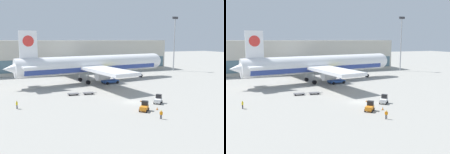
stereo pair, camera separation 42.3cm
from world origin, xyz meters
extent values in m
plane|color=#9E9B93|center=(0.00, 0.00, 0.00)|extent=(400.00, 400.00, 0.00)
cube|color=#BCB7A8|center=(-1.25, 62.44, 7.00)|extent=(90.00, 18.00, 14.00)
cube|color=slate|center=(-1.25, 53.34, 3.85)|extent=(88.20, 0.20, 4.90)
cylinder|color=#9EA0A5|center=(43.92, 46.05, 11.78)|extent=(0.50, 0.50, 23.57)
cube|color=#333338|center=(43.92, 46.05, 24.07)|extent=(2.80, 0.50, 1.00)
cylinder|color=white|center=(0.54, 30.37, 6.10)|extent=(52.24, 14.30, 5.80)
cube|color=#2D428E|center=(0.54, 30.37, 4.79)|extent=(48.12, 13.50, 1.45)
sphere|color=white|center=(26.18, 34.66, 6.10)|extent=(5.68, 5.68, 5.68)
cone|color=white|center=(-25.10, 26.08, 6.10)|extent=(7.20, 6.49, 5.51)
cube|color=white|center=(-21.00, 26.76, 13.00)|extent=(5.20, 1.29, 8.00)
cylinder|color=red|center=(-21.00, 26.76, 13.96)|extent=(3.25, 1.07, 3.20)
cube|color=white|center=(-22.03, 26.59, 6.68)|extent=(5.70, 13.42, 0.50)
cube|color=white|center=(-2.02, 29.94, 5.38)|extent=(15.81, 48.66, 0.90)
cylinder|color=#9EA0A5|center=(-0.36, 20.00, 3.58)|extent=(4.60, 3.45, 2.80)
cylinder|color=#9EA0A5|center=(-3.69, 39.88, 3.58)|extent=(4.60, 3.45, 2.80)
cylinder|color=#9EA0A5|center=(20.03, 33.63, 2.65)|extent=(0.36, 0.36, 4.00)
cylinder|color=black|center=(20.03, 33.63, 0.65)|extent=(1.43, 1.10, 1.30)
cylinder|color=#9EA0A5|center=(-3.03, 26.52, 2.65)|extent=(0.36, 0.36, 4.00)
cylinder|color=black|center=(-3.03, 26.52, 0.65)|extent=(1.43, 1.10, 1.30)
cylinder|color=#9EA0A5|center=(-4.09, 32.84, 2.65)|extent=(0.36, 0.36, 4.00)
cylinder|color=black|center=(-4.09, 32.84, 0.65)|extent=(1.43, 1.10, 1.30)
cube|color=#284C99|center=(4.10, 25.18, 0.80)|extent=(5.62, 3.82, 0.70)
cube|color=#B2B2B7|center=(4.10, 25.18, 4.09)|extent=(5.34, 3.63, 0.30)
cube|color=yellow|center=(4.10, 25.18, 4.64)|extent=(5.34, 3.63, 0.08)
cube|color=#284C99|center=(4.10, 25.18, 2.62)|extent=(4.22, 0.86, 3.07)
cube|color=#284C99|center=(4.10, 25.18, 2.62)|extent=(4.22, 0.86, 3.07)
cylinder|color=black|center=(5.77, 26.98, 0.45)|extent=(0.95, 0.50, 0.90)
cylinder|color=black|center=(6.27, 24.03, 0.45)|extent=(0.95, 0.50, 0.90)
cylinder|color=black|center=(1.93, 26.34, 0.45)|extent=(0.95, 0.50, 0.90)
cylinder|color=black|center=(2.42, 23.38, 0.45)|extent=(0.95, 0.50, 0.90)
cube|color=orange|center=(-1.22, -7.37, 0.70)|extent=(2.59, 2.64, 0.80)
cube|color=black|center=(-0.78, -6.90, 1.55)|extent=(1.52, 1.50, 0.90)
cube|color=black|center=(-0.38, -6.47, 0.42)|extent=(1.03, 0.97, 0.24)
cylinder|color=black|center=(-1.19, -6.31, 0.30)|extent=(0.58, 0.60, 0.60)
cylinder|color=black|center=(-0.16, -7.26, 0.30)|extent=(0.58, 0.60, 0.60)
cylinder|color=black|center=(-2.28, -7.49, 0.30)|extent=(0.58, 0.60, 0.60)
cylinder|color=black|center=(-1.26, -8.44, 0.30)|extent=(0.58, 0.60, 0.60)
cube|color=silver|center=(4.73, -3.14, 0.70)|extent=(2.60, 2.63, 0.80)
cube|color=black|center=(5.18, -2.67, 1.55)|extent=(1.52, 1.51, 0.90)
cube|color=black|center=(5.58, -2.25, 0.42)|extent=(1.02, 0.99, 0.24)
cylinder|color=black|center=(4.78, -2.08, 0.30)|extent=(0.59, 0.60, 0.60)
cylinder|color=black|center=(5.79, -3.05, 0.30)|extent=(0.59, 0.60, 0.60)
cylinder|color=black|center=(3.67, -3.24, 0.30)|extent=(0.59, 0.60, 0.60)
cylinder|color=black|center=(4.68, -4.21, 0.30)|extent=(0.59, 0.60, 0.60)
cube|color=#56565B|center=(-11.28, 12.54, 0.42)|extent=(2.93, 1.77, 0.12)
cube|color=#56565B|center=(-9.44, 12.36, 0.42)|extent=(0.90, 0.17, 0.08)
cylinder|color=black|center=(-10.24, 13.08, 0.18)|extent=(0.37, 0.18, 0.36)
cylinder|color=black|center=(-10.36, 11.81, 0.18)|extent=(0.37, 0.18, 0.36)
cylinder|color=black|center=(-12.19, 13.27, 0.18)|extent=(0.37, 0.18, 0.36)
cylinder|color=black|center=(-12.31, 12.01, 0.18)|extent=(0.37, 0.18, 0.36)
cube|color=#56565B|center=(-7.26, 12.04, 0.42)|extent=(2.93, 1.77, 0.12)
cube|color=#56565B|center=(-5.42, 11.86, 0.42)|extent=(0.90, 0.17, 0.08)
cylinder|color=black|center=(-6.22, 12.58, 0.18)|extent=(0.37, 0.18, 0.36)
cylinder|color=black|center=(-6.35, 11.31, 0.18)|extent=(0.37, 0.18, 0.36)
cylinder|color=black|center=(-8.17, 12.77, 0.18)|extent=(0.37, 0.18, 0.36)
cylinder|color=black|center=(-8.30, 11.50, 0.18)|extent=(0.37, 0.18, 0.36)
cylinder|color=black|center=(-25.22, 4.00, 0.41)|extent=(0.14, 0.14, 0.82)
cylinder|color=black|center=(-25.13, 4.18, 0.41)|extent=(0.14, 0.14, 0.82)
cube|color=yellow|center=(-25.18, 4.09, 1.13)|extent=(0.36, 0.42, 0.62)
cylinder|color=yellow|center=(-25.28, 3.88, 1.16)|extent=(0.09, 0.09, 0.56)
cylinder|color=yellow|center=(-25.07, 4.31, 1.16)|extent=(0.09, 0.09, 0.56)
sphere|color=tan|center=(-25.18, 4.09, 1.55)|extent=(0.22, 0.22, 0.22)
sphere|color=yellow|center=(-25.18, 4.09, 1.61)|extent=(0.21, 0.21, 0.21)
cylinder|color=black|center=(-0.89, -12.91, 0.40)|extent=(0.14, 0.14, 0.81)
cylinder|color=black|center=(-0.71, -13.00, 0.40)|extent=(0.14, 0.14, 0.81)
cube|color=orange|center=(-0.80, -12.96, 1.11)|extent=(0.42, 0.36, 0.61)
cylinder|color=orange|center=(-1.02, -12.85, 1.14)|extent=(0.09, 0.09, 0.55)
cylinder|color=orange|center=(-0.59, -13.06, 1.14)|extent=(0.09, 0.09, 0.55)
sphere|color=#DBB28E|center=(-0.80, -12.96, 1.52)|extent=(0.22, 0.22, 0.22)
sphere|color=yellow|center=(-0.80, -12.96, 1.58)|extent=(0.21, 0.21, 0.21)
cube|color=black|center=(1.84, -0.31, 0.02)|extent=(0.40, 0.40, 0.04)
cone|color=orange|center=(1.84, -0.31, 0.31)|extent=(0.32, 0.32, 0.54)
cylinder|color=white|center=(1.84, -0.31, 0.34)|extent=(0.19, 0.19, 0.08)
cube|color=black|center=(1.79, -7.50, 0.02)|extent=(0.40, 0.40, 0.04)
cone|color=orange|center=(1.79, -7.50, 0.40)|extent=(0.32, 0.32, 0.72)
cylinder|color=white|center=(1.79, -7.50, 0.43)|extent=(0.19, 0.19, 0.10)
camera|label=1|loc=(-25.48, -50.49, 14.48)|focal=40.00mm
camera|label=2|loc=(-25.08, -50.64, 14.48)|focal=40.00mm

